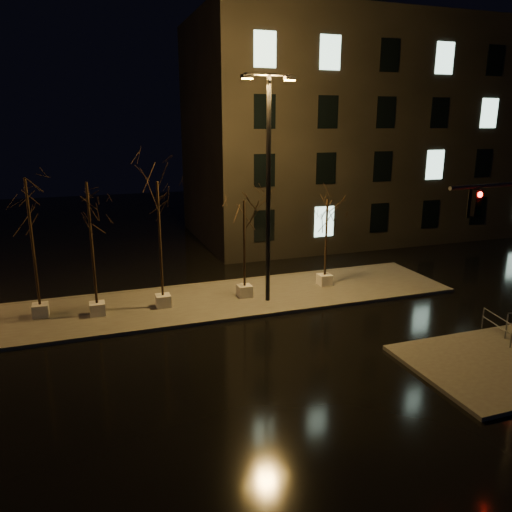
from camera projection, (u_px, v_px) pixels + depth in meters
name	position (u px, v px, depth m)	size (l,w,h in m)	color
ground	(274.00, 354.00, 18.34)	(90.00, 90.00, 0.00)	black
median	(228.00, 299.00, 23.79)	(22.00, 5.00, 0.15)	#4B4843
sidewalk_corner	(509.00, 362.00, 17.51)	(7.00, 5.00, 0.15)	#4B4843
building	(362.00, 132.00, 37.24)	(25.00, 12.00, 15.00)	black
tree_0	(28.00, 210.00, 20.28)	(1.80, 1.80, 6.10)	silver
tree_1	(89.00, 213.00, 20.48)	(1.80, 1.80, 5.90)	silver
tree_2	(158.00, 210.00, 21.46)	(1.80, 1.80, 5.81)	silver
tree_3	(244.00, 222.00, 22.97)	(1.80, 1.80, 4.76)	silver
tree_4	(327.00, 219.00, 24.73)	(1.80, 1.80, 4.53)	silver
streetlight_main	(268.00, 176.00, 21.91)	(2.51, 0.55, 10.05)	black
guard_rail_b	(497.00, 324.00, 19.21)	(0.40, 1.84, 0.89)	#575A5F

